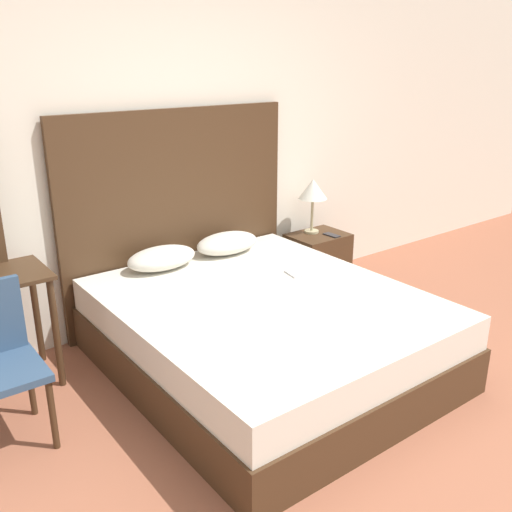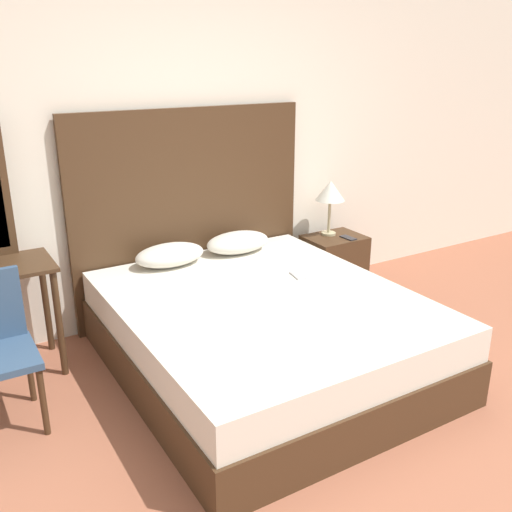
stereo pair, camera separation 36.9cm
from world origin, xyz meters
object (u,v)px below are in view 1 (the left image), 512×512
bed (266,333)px  phone_on_nightstand (332,235)px  nightstand (317,261)px  table_lamp (313,191)px  phone_on_bed (293,274)px

bed → phone_on_nightstand: 1.53m
nightstand → table_lamp: size_ratio=1.04×
bed → phone_on_bed: 0.52m
table_lamp → phone_on_bed: bearing=-139.1°
nightstand → phone_on_nightstand: phone_on_nightstand is taller
table_lamp → phone_on_nightstand: size_ratio=3.15×
phone_on_nightstand → nightstand: bearing=124.8°
nightstand → phone_on_nightstand: 0.28m
bed → table_lamp: size_ratio=4.44×
bed → table_lamp: bearing=36.6°
table_lamp → phone_on_nightstand: (0.08, -0.18, -0.38)m
phone_on_bed → bed: bearing=-154.3°
bed → table_lamp: 1.66m
phone_on_bed → phone_on_nightstand: (0.91, 0.55, -0.02)m
bed → phone_on_bed: size_ratio=13.39×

